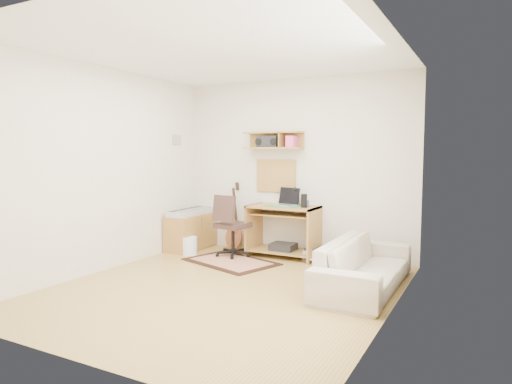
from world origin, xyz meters
The scene contains 22 objects.
floor centered at (0.00, 0.00, -0.01)m, with size 3.60×4.00×0.01m, color tan.
ceiling centered at (0.00, 0.00, 2.60)m, with size 3.60×4.00×0.01m, color white.
back_wall centered at (0.00, 2.00, 1.30)m, with size 3.60×0.01×2.60m, color beige.
left_wall centered at (-1.80, 0.00, 1.30)m, with size 0.01×4.00×2.60m, color beige.
right_wall centered at (1.80, 0.00, 1.30)m, with size 0.01×4.00×2.60m, color beige.
wall_shelf centered at (-0.30, 1.88, 1.70)m, with size 0.90×0.25×0.26m, color #AD7B3D.
cork_board centered at (-0.30, 1.98, 1.17)m, with size 0.64×0.03×0.49m, color tan.
wall_photo centered at (-1.79, 1.50, 1.72)m, with size 0.02×0.20×0.15m, color #4C8CBF.
desk centered at (-0.06, 1.73, 0.38)m, with size 1.00×0.55×0.75m, color #AD7B3D, non-canonical shape.
laptop centered at (-0.04, 1.71, 0.88)m, with size 0.35×0.35×0.27m, color silver, non-canonical shape.
speaker centered at (0.28, 1.68, 0.85)m, with size 0.09×0.09×0.19m, color black.
desk_lamp centered at (0.13, 1.87, 0.88)m, with size 0.09×0.09×0.27m, color black, non-canonical shape.
pencil_cup centered at (0.27, 1.83, 0.79)m, with size 0.06×0.06×0.09m, color #314895.
boombox centered at (-0.38, 1.87, 1.68)m, with size 0.33×0.15×0.17m, color black.
rug centered at (-0.57, 1.09, 0.01)m, with size 1.23×0.82×0.02m, color beige.
task_chair centered at (-0.72, 1.40, 0.46)m, with size 0.47×0.47×0.92m, color #362420, non-canonical shape.
cabinet centered at (-1.58, 1.55, 0.28)m, with size 0.40×0.90×0.55m, color #AD7B3D.
music_keyboard centered at (-1.58, 1.55, 0.59)m, with size 0.28×0.90×0.08m, color #B2B5BA.
guitar centered at (-0.97, 1.86, 0.53)m, with size 0.28×0.18×1.06m, color #AE5B35, non-canonical shape.
waste_basket centered at (-1.35, 1.20, 0.13)m, with size 0.22×0.22×0.27m, color white.
printer centered at (0.54, 1.75, 0.09)m, with size 0.45×0.35×0.17m, color #A5A8AA.
sofa centered at (1.38, 0.76, 0.36)m, with size 1.84×0.54×0.72m, color #BEAF96.
Camera 1 is at (2.61, -4.18, 1.52)m, focal length 31.57 mm.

